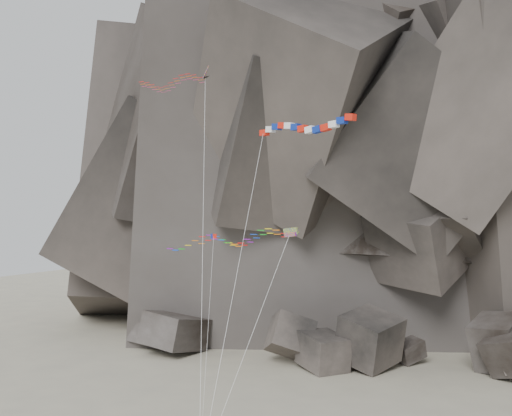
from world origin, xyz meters
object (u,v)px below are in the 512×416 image
at_px(banner_kite, 303,128).
at_px(parafoil_kite, 223,240).
at_px(delta_kite, 168,83).
at_px(pennant_kite, 211,272).

distance_m(banner_kite, parafoil_kite, 12.29).
bearing_deg(delta_kite, parafoil_kite, -38.25).
bearing_deg(parafoil_kite, delta_kite, 169.16).
bearing_deg(banner_kite, parafoil_kite, -171.11).
height_order(delta_kite, pennant_kite, delta_kite).
relative_size(parafoil_kite, pennant_kite, 1.04).
bearing_deg(banner_kite, delta_kite, -171.85).
xyz_separation_m(delta_kite, parafoil_kite, (6.80, -1.95, -14.52)).
bearing_deg(pennant_kite, delta_kite, 155.15).
bearing_deg(banner_kite, pennant_kite, -144.11).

